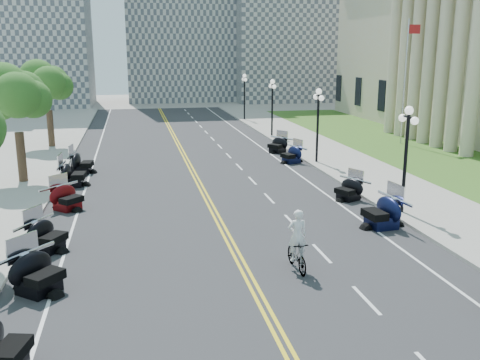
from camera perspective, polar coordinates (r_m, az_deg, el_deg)
ground at (r=19.91m, az=-0.07°, el=-8.52°), size 160.00×160.00×0.00m
road at (r=29.30m, az=-3.92°, el=-1.27°), size 16.00×90.00×0.01m
centerline_yellow_a at (r=29.28m, az=-4.16°, el=-1.27°), size 0.12×90.00×0.00m
centerline_yellow_b at (r=29.31m, az=-3.69°, el=-1.25°), size 0.12×90.00×0.00m
edge_line_north at (r=30.75m, az=7.98°, el=-0.64°), size 0.12×90.00×0.00m
edge_line_south at (r=29.20m, az=-16.48°, el=-1.84°), size 0.12×90.00×0.00m
lane_dash_5 at (r=17.35m, az=13.31°, el=-12.34°), size 0.12×2.00×0.00m
lane_dash_6 at (r=20.73m, az=8.71°, el=-7.73°), size 0.12×2.00×0.00m
lane_dash_7 at (r=24.30m, az=5.49°, el=-4.42°), size 0.12×2.00×0.00m
lane_dash_8 at (r=27.99m, az=3.13°, el=-1.95°), size 0.12×2.00×0.00m
lane_dash_9 at (r=31.75m, az=1.33°, el=-0.06°), size 0.12×2.00×0.00m
lane_dash_10 at (r=35.57m, az=-0.09°, el=1.42°), size 0.12×2.00×0.00m
lane_dash_11 at (r=39.42m, az=-1.23°, el=2.62°), size 0.12×2.00×0.00m
lane_dash_12 at (r=43.29m, az=-2.17°, el=3.60°), size 0.12×2.00×0.00m
lane_dash_13 at (r=47.19m, az=-2.96°, el=4.42°), size 0.12×2.00×0.00m
lane_dash_14 at (r=51.11m, az=-3.63°, el=5.12°), size 0.12×2.00×0.00m
lane_dash_15 at (r=55.03m, az=-4.20°, el=5.71°), size 0.12×2.00×0.00m
lane_dash_16 at (r=58.97m, az=-4.70°, el=6.23°), size 0.12×2.00×0.00m
lane_dash_17 at (r=62.91m, az=-5.14°, el=6.68°), size 0.12×2.00×0.00m
lane_dash_18 at (r=66.87m, az=-5.53°, el=7.07°), size 0.12×2.00×0.00m
lane_dash_19 at (r=70.82m, az=-5.87°, el=7.42°), size 0.12×2.00×0.00m
sidewalk_north at (r=32.31m, az=14.86°, el=-0.17°), size 5.00×90.00×0.15m
lawn at (r=42.48m, az=18.65°, el=2.76°), size 9.00×60.00×0.10m
distant_block_a at (r=81.56m, az=-22.51°, el=16.45°), size 18.00×14.00×26.00m
distant_block_b at (r=86.76m, az=-6.67°, el=18.43°), size 16.00×12.00×30.00m
distant_block_c at (r=87.03m, az=5.94°, el=15.80°), size 20.00×14.00×22.00m
street_lamp_2 at (r=25.72m, az=17.23°, el=1.99°), size 0.50×1.20×4.90m
street_lamp_3 at (r=36.55m, az=8.28°, el=5.73°), size 0.50×1.20×4.90m
street_lamp_4 at (r=47.94m, az=3.45°, el=7.68°), size 0.50×1.20×4.90m
street_lamp_5 at (r=59.57m, az=0.47°, el=8.85°), size 0.50×1.20×4.90m
flagpole at (r=45.62m, az=17.16°, el=9.84°), size 1.10×0.20×10.00m
tree_3 at (r=32.84m, az=-22.78°, el=7.73°), size 4.80×4.80×9.20m
tree_4 at (r=44.64m, az=-19.87°, el=9.25°), size 4.80×4.80×9.20m
motorcycle_n_6 at (r=24.00m, az=14.90°, el=-3.14°), size 2.47×2.47×1.56m
motorcycle_n_7 at (r=28.08m, az=11.51°, el=-0.86°), size 2.40×2.40×1.26m
motorcycle_n_9 at (r=36.91m, az=5.50°, el=2.83°), size 2.39×2.39×1.31m
motorcycle_n_10 at (r=40.68m, az=4.02°, el=3.86°), size 2.62×2.62×1.32m
motorcycle_s_5 at (r=18.27m, az=-20.79°, el=-9.05°), size 2.97×2.97×1.48m
motorcycle_s_6 at (r=21.83m, az=-19.95°, el=-5.44°), size 2.68×2.68×1.37m
motorcycle_s_7 at (r=27.13m, az=-17.98°, el=-1.64°), size 2.77×2.77×1.37m
motorcycle_s_8 at (r=31.75m, az=-17.44°, el=0.69°), size 2.33×2.33×1.52m
motorcycle_s_9 at (r=35.02m, az=-16.56°, el=1.86°), size 2.34×2.34×1.46m
bicycle at (r=18.94m, az=6.07°, el=-7.97°), size 0.60×1.88×1.11m
cyclist_rider at (r=18.45m, az=6.19°, el=-3.66°), size 0.68×0.45×1.87m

